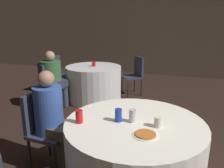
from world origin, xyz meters
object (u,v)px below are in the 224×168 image
(chair_far_southwest, at_px, (47,82))
(person_blue_shirt, at_px, (55,123))
(soda_can_blue, at_px, (118,115))
(soda_can_silver, at_px, (133,116))
(pizza_plate_near, at_px, (145,134))
(table_far, at_px, (94,83))
(table_near, at_px, (134,156))
(chair_far_west, at_px, (57,71))
(person_green_jacket, at_px, (55,78))
(soda_can_red, at_px, (79,116))
(chair_near_west, at_px, (43,123))
(chair_far_northeast, at_px, (135,72))

(chair_far_southwest, distance_m, person_blue_shirt, 1.96)
(soda_can_blue, height_order, soda_can_silver, same)
(soda_can_blue, bearing_deg, pizza_plate_near, -32.73)
(table_far, xyz_separation_m, pizza_plate_near, (1.58, -2.59, 0.37))
(table_near, relative_size, chair_far_southwest, 1.48)
(chair_far_southwest, xyz_separation_m, chair_far_west, (-0.34, 0.91, 0.00))
(person_green_jacket, relative_size, soda_can_red, 9.15)
(table_near, distance_m, person_green_jacket, 2.64)
(soda_can_red, bearing_deg, chair_near_west, 157.76)
(chair_far_southwest, distance_m, soda_can_blue, 2.56)
(table_near, distance_m, chair_far_west, 3.50)
(table_far, distance_m, person_green_jacket, 0.87)
(soda_can_red, bearing_deg, chair_far_northeast, 93.50)
(table_near, bearing_deg, soda_can_red, -159.23)
(table_near, bearing_deg, pizza_plate_near, -58.26)
(chair_far_west, height_order, soda_can_silver, chair_far_west)
(table_near, relative_size, soda_can_blue, 10.68)
(pizza_plate_near, bearing_deg, chair_far_west, 133.13)
(person_green_jacket, bearing_deg, table_far, 90.00)
(person_blue_shirt, height_order, soda_can_blue, person_blue_shirt)
(soda_can_silver, bearing_deg, chair_far_northeast, 102.18)
(person_green_jacket, bearing_deg, soda_can_blue, -3.52)
(chair_near_west, bearing_deg, person_blue_shirt, 90.00)
(table_near, relative_size, chair_far_northeast, 1.48)
(soda_can_blue, bearing_deg, chair_far_northeast, 99.76)
(person_blue_shirt, xyz_separation_m, soda_can_red, (0.42, -0.23, 0.23))
(chair_near_west, bearing_deg, soda_can_silver, 89.38)
(person_blue_shirt, relative_size, soda_can_blue, 9.35)
(chair_near_west, height_order, chair_far_northeast, same)
(person_blue_shirt, bearing_deg, soda_can_red, 64.30)
(person_green_jacket, bearing_deg, soda_can_red, -11.33)
(table_near, height_order, soda_can_blue, soda_can_blue)
(table_near, bearing_deg, chair_near_west, 176.87)
(chair_far_northeast, height_order, soda_can_silver, chair_far_northeast)
(table_far, height_order, person_green_jacket, person_green_jacket)
(person_blue_shirt, bearing_deg, chair_near_west, -90.00)
(chair_far_southwest, bearing_deg, soda_can_silver, 2.23)
(chair_far_northeast, distance_m, soda_can_red, 3.21)
(table_far, bearing_deg, chair_far_northeast, 39.94)
(person_blue_shirt, xyz_separation_m, soda_can_silver, (0.88, -0.06, 0.23))
(soda_can_red, xyz_separation_m, soda_can_silver, (0.46, 0.17, 0.00))
(chair_near_west, distance_m, person_blue_shirt, 0.17)
(chair_far_southwest, height_order, person_blue_shirt, person_blue_shirt)
(chair_far_southwest, bearing_deg, chair_far_west, 150.99)
(soda_can_blue, bearing_deg, soda_can_silver, 12.77)
(soda_can_blue, bearing_deg, table_far, 118.18)
(table_near, distance_m, pizza_plate_near, 0.46)
(table_far, height_order, person_blue_shirt, person_blue_shirt)
(chair_far_northeast, bearing_deg, soda_can_blue, 149.81)
(table_near, distance_m, chair_near_west, 1.08)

